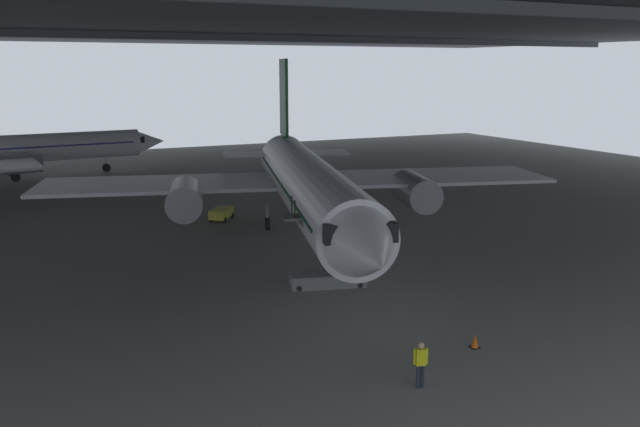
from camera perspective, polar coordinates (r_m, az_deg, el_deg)
ground_plane at (r=45.97m, az=0.02°, el=-1.83°), size 110.00×110.00×0.00m
hangar_structure at (r=57.40m, az=-6.26°, el=16.39°), size 121.00×99.00×16.01m
airplane_main at (r=44.95m, az=-1.06°, el=2.47°), size 37.46×37.97×11.99m
boarding_stairs at (r=35.26m, az=0.54°, el=-5.02°), size 4.53×2.52×4.77m
crew_worker_near_nose at (r=24.66m, az=8.59°, el=-12.42°), size 0.53×0.30×1.75m
crew_worker_by_stairs at (r=38.45m, az=1.45°, el=-3.22°), size 0.51×0.35×1.66m
airplane_distant at (r=75.94m, az=-23.77°, el=5.11°), size 28.67×27.75×9.32m
traffic_cone_orange at (r=28.58m, az=13.11°, el=-10.58°), size 0.36×0.36×0.60m
baggage_tug at (r=50.81m, az=-8.43°, el=0.02°), size 2.31×2.47×0.90m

